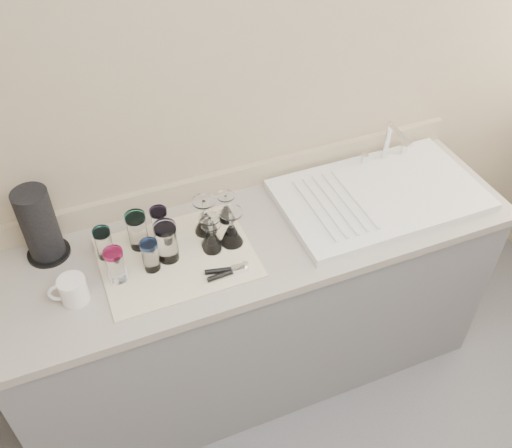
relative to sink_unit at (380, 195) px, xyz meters
name	(u,v)px	position (x,y,z in m)	size (l,w,h in m)	color
counter_unit	(255,307)	(-0.55, 0.00, -0.47)	(2.06, 0.62, 0.90)	slate
sink_unit	(380,195)	(0.00, 0.00, 0.00)	(0.82, 0.50, 0.22)	white
dish_towel	(177,257)	(-0.87, -0.02, -0.02)	(0.55, 0.42, 0.01)	white
tumbler_teal	(104,243)	(-1.10, 0.09, 0.05)	(0.06, 0.06, 0.13)	white
tumbler_cyan	(137,230)	(-0.98, 0.09, 0.07)	(0.08, 0.08, 0.15)	white
tumbler_purple	(160,223)	(-0.89, 0.12, 0.05)	(0.07, 0.07, 0.13)	white
tumbler_magenta	(116,265)	(-1.09, -0.04, 0.06)	(0.07, 0.07, 0.14)	white
tumbler_blue	(151,255)	(-0.96, -0.04, 0.05)	(0.06, 0.06, 0.13)	white
tumbler_lavender	(167,242)	(-0.90, -0.01, 0.07)	(0.08, 0.08, 0.16)	white
goblet_back_left	(205,221)	(-0.72, 0.08, 0.04)	(0.09, 0.09, 0.15)	white
goblet_back_right	(226,211)	(-0.63, 0.11, 0.03)	(0.07, 0.07, 0.12)	white
goblet_front_left	(212,241)	(-0.73, -0.03, 0.03)	(0.07, 0.07, 0.13)	white
goblet_front_right	(232,232)	(-0.65, -0.02, 0.04)	(0.09, 0.09, 0.15)	white
goblet_extra	(211,236)	(-0.73, 0.00, 0.04)	(0.08, 0.08, 0.14)	white
can_opener	(227,271)	(-0.72, -0.16, 0.00)	(0.15, 0.06, 0.02)	silver
white_mug	(72,290)	(-1.25, -0.07, 0.03)	(0.14, 0.11, 0.10)	white
paper_towel_roll	(39,225)	(-1.30, 0.19, 0.12)	(0.16, 0.16, 0.29)	black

